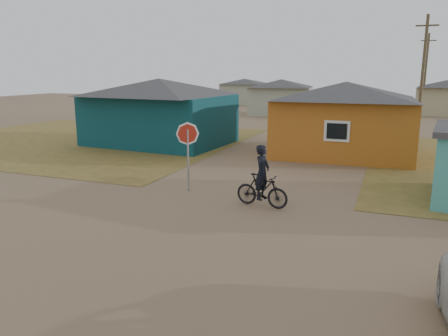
# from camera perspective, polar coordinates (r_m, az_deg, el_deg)

# --- Properties ---
(ground) EXTENTS (120.00, 120.00, 0.00)m
(ground) POSITION_cam_1_polar(r_m,az_deg,el_deg) (12.19, -4.52, -8.92)
(ground) COLOR #7F6349
(grass_nw) EXTENTS (20.00, 18.00, 0.00)m
(grass_nw) POSITION_cam_1_polar(r_m,az_deg,el_deg) (30.31, -17.82, 3.55)
(grass_nw) COLOR olive
(grass_nw) RESTS_ON ground
(house_teal) EXTENTS (8.93, 7.08, 4.00)m
(house_teal) POSITION_cam_1_polar(r_m,az_deg,el_deg) (27.37, -8.37, 7.43)
(house_teal) COLOR #0B353D
(house_teal) RESTS_ON ground
(house_yellow) EXTENTS (7.72, 6.76, 3.90)m
(house_yellow) POSITION_cam_1_polar(r_m,az_deg,el_deg) (24.44, 15.46, 6.38)
(house_yellow) COLOR #B5631B
(house_yellow) RESTS_ON ground
(house_pale_west) EXTENTS (7.04, 6.15, 3.60)m
(house_pale_west) POSITION_cam_1_polar(r_m,az_deg,el_deg) (45.61, 7.45, 9.24)
(house_pale_west) COLOR #9FA790
(house_pale_west) RESTS_ON ground
(house_pale_north) EXTENTS (6.28, 5.81, 3.40)m
(house_pale_north) POSITION_cam_1_polar(r_m,az_deg,el_deg) (59.37, 2.70, 10.00)
(house_pale_north) COLOR #9FA790
(house_pale_north) RESTS_ON ground
(utility_pole_near) EXTENTS (1.40, 0.20, 8.00)m
(utility_pole_near) POSITION_cam_1_polar(r_m,az_deg,el_deg) (32.22, 24.49, 10.93)
(utility_pole_near) COLOR brown
(utility_pole_near) RESTS_ON ground
(utility_pole_far) EXTENTS (1.40, 0.20, 8.00)m
(utility_pole_far) POSITION_cam_1_polar(r_m,az_deg,el_deg) (48.25, 24.81, 11.10)
(utility_pole_far) COLOR brown
(utility_pole_far) RESTS_ON ground
(stop_sign) EXTENTS (0.86, 0.12, 2.62)m
(stop_sign) POSITION_cam_1_polar(r_m,az_deg,el_deg) (16.23, -4.76, 3.53)
(stop_sign) COLOR gray
(stop_sign) RESTS_ON ground
(cyclist) EXTENTS (1.91, 0.78, 2.09)m
(cyclist) POSITION_cam_1_polar(r_m,az_deg,el_deg) (14.58, 4.98, -2.16)
(cyclist) COLOR black
(cyclist) RESTS_ON ground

